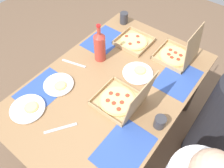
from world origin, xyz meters
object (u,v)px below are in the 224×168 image
(cup_spare, at_px, (124,18))
(plate_far_left, at_px, (59,85))
(soda_bottle, at_px, (100,46))
(plate_far_right, at_px, (28,109))
(pizza_box_edge_far, at_px, (122,100))
(plate_near_right, at_px, (138,73))
(cup_red, at_px, (160,122))
(diner_left_seat, at_px, (219,125))
(pizza_box_center, at_px, (178,54))
(pizza_box_corner_right, at_px, (134,42))

(cup_spare, bearing_deg, plate_far_left, 4.81)
(soda_bottle, bearing_deg, plate_far_right, -5.92)
(pizza_box_edge_far, height_order, plate_near_right, pizza_box_edge_far)
(plate_near_right, bearing_deg, plate_far_right, -29.24)
(plate_far_left, xyz_separation_m, cup_red, (-0.16, 0.74, 0.03))
(diner_left_seat, bearing_deg, pizza_box_center, -109.72)
(plate_far_right, xyz_separation_m, cup_spare, (-1.18, -0.06, 0.04))
(pizza_box_corner_right, distance_m, plate_far_left, 0.75)
(plate_near_right, bearing_deg, diner_left_seat, 102.14)
(cup_red, relative_size, cup_spare, 0.81)
(soda_bottle, bearing_deg, pizza_box_center, 127.60)
(pizza_box_corner_right, relative_size, cup_spare, 2.55)
(pizza_box_center, height_order, pizza_box_edge_far, pizza_box_edge_far)
(plate_far_left, distance_m, soda_bottle, 0.43)
(plate_far_left, xyz_separation_m, cup_spare, (-0.91, -0.08, 0.04))
(plate_far_right, distance_m, cup_spare, 1.18)
(pizza_box_edge_far, bearing_deg, diner_left_seat, 126.40)
(pizza_box_center, distance_m, plate_far_left, 0.96)
(pizza_box_center, relative_size, diner_left_seat, 0.26)
(pizza_box_corner_right, xyz_separation_m, soda_bottle, (0.33, -0.10, 0.12))
(pizza_box_center, relative_size, soda_bottle, 0.96)
(plate_near_right, distance_m, cup_red, 0.45)
(pizza_box_center, bearing_deg, plate_far_left, -35.08)
(plate_near_right, relative_size, diner_left_seat, 0.20)
(pizza_box_corner_right, distance_m, soda_bottle, 0.36)
(plate_far_left, distance_m, cup_red, 0.76)
(diner_left_seat, bearing_deg, plate_near_right, -77.86)
(pizza_box_edge_far, height_order, cup_spare, pizza_box_edge_far)
(soda_bottle, distance_m, cup_red, 0.73)
(pizza_box_edge_far, bearing_deg, plate_far_right, -48.47)
(diner_left_seat, bearing_deg, pizza_box_edge_far, -53.60)
(cup_spare, bearing_deg, plate_far_right, 3.14)
(pizza_box_center, distance_m, cup_spare, 0.64)
(soda_bottle, height_order, diner_left_seat, diner_left_seat)
(plate_near_right, height_order, soda_bottle, soda_bottle)
(plate_near_right, distance_m, soda_bottle, 0.36)
(pizza_box_edge_far, xyz_separation_m, cup_spare, (-0.76, -0.54, 0.00))
(plate_far_left, height_order, cup_red, cup_red)
(pizza_box_corner_right, distance_m, cup_red, 0.81)
(pizza_box_center, relative_size, plate_near_right, 1.34)
(pizza_box_corner_right, height_order, cup_spare, cup_spare)
(cup_spare, bearing_deg, cup_red, 47.55)
(pizza_box_corner_right, relative_size, plate_near_right, 1.16)
(pizza_box_center, xyz_separation_m, plate_near_right, (0.33, -0.16, -0.04))
(plate_far_right, bearing_deg, soda_bottle, 174.08)
(plate_far_right, bearing_deg, plate_far_left, 177.47)
(plate_far_left, relative_size, soda_bottle, 0.68)
(pizza_box_corner_right, distance_m, plate_near_right, 0.36)
(pizza_box_edge_far, bearing_deg, soda_bottle, -122.40)
(cup_spare, bearing_deg, soda_bottle, 14.83)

